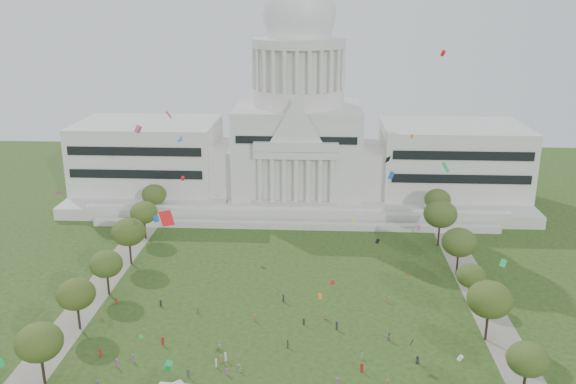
{
  "coord_description": "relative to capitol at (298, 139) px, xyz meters",
  "views": [
    {
      "loc": [
        7.83,
        -100.29,
        70.26
      ],
      "look_at": [
        0.0,
        45.0,
        24.0
      ],
      "focal_mm": 38.0,
      "sensor_mm": 36.0,
      "label": 1
    }
  ],
  "objects": [
    {
      "name": "person_4",
      "position": [
        1.72,
        -101.57,
        -21.4
      ],
      "size": [
        0.63,
        1.08,
        1.79
      ],
      "primitive_type": "imported",
      "rotation": [
        0.0,
        0.0,
        4.65
      ],
      "color": "#4C4C51",
      "rests_on": "ground"
    },
    {
      "name": "row_tree_r_4",
      "position": [
        44.76,
        -63.55,
        -13.01
      ],
      "size": [
        9.19,
        9.19,
        13.06
      ],
      "color": "black",
      "rests_on": "ground"
    },
    {
      "name": "row_tree_l_6",
      "position": [
        -46.87,
        -24.45,
        -14.02
      ],
      "size": [
        8.19,
        8.19,
        11.64
      ],
      "color": "black",
      "rests_on": "ground"
    },
    {
      "name": "person_0",
      "position": [
        28.18,
        -105.96,
        -21.43
      ],
      "size": [
        1.01,
        0.89,
        1.73
      ],
      "primitive_type": "imported",
      "rotation": [
        0.0,
        0.0,
        5.78
      ],
      "color": "#26262B",
      "rests_on": "ground"
    },
    {
      "name": "distant_crowd",
      "position": [
        -12.77,
        -101.09,
        -21.42
      ],
      "size": [
        67.33,
        40.2,
        1.93
      ],
      "color": "#4C4C51",
      "rests_on": "ground"
    },
    {
      "name": "person_5",
      "position": [
        -7.34,
        -110.62,
        -21.48
      ],
      "size": [
        1.37,
        1.59,
        1.64
      ],
      "primitive_type": "imported",
      "rotation": [
        0.0,
        0.0,
        2.19
      ],
      "color": "silver",
      "rests_on": "ground"
    },
    {
      "name": "person_10",
      "position": [
        17.04,
        -105.21,
        -21.48
      ],
      "size": [
        0.69,
        1.04,
        1.64
      ],
      "primitive_type": "imported",
      "rotation": [
        0.0,
        0.0,
        1.75
      ],
      "color": "silver",
      "rests_on": "ground"
    },
    {
      "name": "row_tree_r_5",
      "position": [
        43.49,
        -43.4,
        -12.37
      ],
      "size": [
        9.82,
        9.82,
        13.96
      ],
      "color": "black",
      "rests_on": "ground"
    },
    {
      "name": "row_tree_l_5",
      "position": [
        -45.22,
        -42.58,
        -13.88
      ],
      "size": [
        8.33,
        8.33,
        11.85
      ],
      "color": "black",
      "rests_on": "ground"
    },
    {
      "name": "person_8",
      "position": [
        -12.59,
        -102.43,
        -21.53
      ],
      "size": [
        0.88,
        0.79,
        1.53
      ],
      "primitive_type": "imported",
      "rotation": [
        0.0,
        0.0,
        2.57
      ],
      "color": "silver",
      "rests_on": "ground"
    },
    {
      "name": "path_right",
      "position": [
        48.0,
        -83.59,
        -22.28
      ],
      "size": [
        8.0,
        160.0,
        0.04
      ],
      "primitive_type": "cube",
      "color": "gray",
      "rests_on": "ground"
    },
    {
      "name": "person_2",
      "position": [
        23.38,
        -97.67,
        -21.31
      ],
      "size": [
        1.08,
        0.83,
        1.97
      ],
      "primitive_type": "imported",
      "rotation": [
        0.0,
        0.0,
        0.27
      ],
      "color": "#994C8C",
      "rests_on": "ground"
    },
    {
      "name": "kite_swarm",
      "position": [
        -1.06,
        -107.39,
        3.65
      ],
      "size": [
        81.28,
        93.55,
        58.3
      ],
      "color": "orange",
      "rests_on": "ground"
    },
    {
      "name": "row_tree_r_1",
      "position": [
        46.22,
        -115.34,
        -14.64
      ],
      "size": [
        7.58,
        7.58,
        10.78
      ],
      "color": "black",
      "rests_on": "ground"
    },
    {
      "name": "row_tree_l_3",
      "position": [
        -44.09,
        -79.67,
        -14.09
      ],
      "size": [
        8.12,
        8.12,
        11.55
      ],
      "color": "black",
      "rests_on": "ground"
    },
    {
      "name": "row_tree_l_2",
      "position": [
        -45.04,
        -96.29,
        -13.79
      ],
      "size": [
        8.42,
        8.42,
        11.97
      ],
      "color": "black",
      "rests_on": "ground"
    },
    {
      "name": "ground",
      "position": [
        0.0,
        -113.59,
        -22.3
      ],
      "size": [
        400.0,
        400.0,
        0.0
      ],
      "primitive_type": "plane",
      "color": "#2A4316",
      "rests_on": "ground"
    },
    {
      "name": "person_9",
      "position": [
        21.39,
        -114.25,
        -21.47
      ],
      "size": [
        0.9,
        1.19,
        1.64
      ],
      "primitive_type": "imported",
      "rotation": [
        0.0,
        0.0,
        1.2
      ],
      "color": "olive",
      "rests_on": "ground"
    },
    {
      "name": "row_tree_r_6",
      "position": [
        45.96,
        -25.46,
        -13.79
      ],
      "size": [
        8.42,
        8.42,
        11.97
      ],
      "color": "black",
      "rests_on": "ground"
    },
    {
      "name": "path_left",
      "position": [
        -48.0,
        -83.59,
        -22.28
      ],
      "size": [
        8.0,
        160.0,
        0.04
      ],
      "primitive_type": "cube",
      "color": "gray",
      "rests_on": "ground"
    },
    {
      "name": "capitol",
      "position": [
        0.0,
        0.0,
        0.0
      ],
      "size": [
        160.0,
        64.5,
        91.3
      ],
      "color": "silver",
      "rests_on": "ground"
    },
    {
      "name": "person_3",
      "position": [
        11.94,
        -114.39,
        -21.37
      ],
      "size": [
        0.64,
        1.2,
        1.85
      ],
      "primitive_type": "imported",
      "rotation": [
        0.0,
        0.0,
        4.69
      ],
      "color": "#994C8C",
      "rests_on": "ground"
    },
    {
      "name": "row_tree_l_4",
      "position": [
        -44.08,
        -61.17,
        -12.9
      ],
      "size": [
        9.29,
        9.29,
        13.21
      ],
      "color": "black",
      "rests_on": "ground"
    },
    {
      "name": "row_tree_l_1",
      "position": [
        -44.07,
        -116.55,
        -13.34
      ],
      "size": [
        8.86,
        8.86,
        12.59
      ],
      "color": "black",
      "rests_on": "ground"
    },
    {
      "name": "row_tree_r_3",
      "position": [
        44.4,
        -79.1,
        -15.21
      ],
      "size": [
        7.01,
        7.01,
        9.98
      ],
      "color": "black",
      "rests_on": "ground"
    },
    {
      "name": "row_tree_r_2",
      "position": [
        44.17,
        -96.15,
        -12.64
      ],
      "size": [
        9.55,
        9.55,
        13.58
      ],
      "color": "black",
      "rests_on": "ground"
    }
  ]
}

